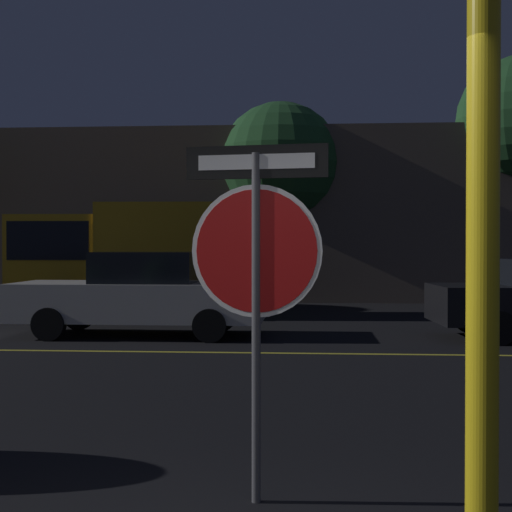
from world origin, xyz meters
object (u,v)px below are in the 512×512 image
at_px(yellow_pole_right, 482,322).
at_px(passing_car_2, 141,295).
at_px(tree_1, 280,165).
at_px(stop_sign, 256,250).
at_px(delivery_truck, 128,253).

relative_size(yellow_pole_right, passing_car_2, 0.59).
bearing_deg(passing_car_2, tree_1, -14.30).
xyz_separation_m(stop_sign, tree_1, (-0.47, 17.44, 2.55)).
height_order(yellow_pole_right, passing_car_2, yellow_pole_right).
xyz_separation_m(stop_sign, passing_car_2, (-2.79, 8.58, -0.90)).
bearing_deg(tree_1, delivery_truck, -125.22).
height_order(passing_car_2, delivery_truck, delivery_truck).
height_order(stop_sign, tree_1, tree_1).
height_order(yellow_pole_right, tree_1, tree_1).
height_order(delivery_truck, tree_1, tree_1).
relative_size(stop_sign, passing_car_2, 0.49).
relative_size(stop_sign, yellow_pole_right, 0.84).
bearing_deg(yellow_pole_right, stop_sign, 117.62).
distance_m(yellow_pole_right, tree_1, 19.62).
distance_m(yellow_pole_right, delivery_truck, 15.20).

